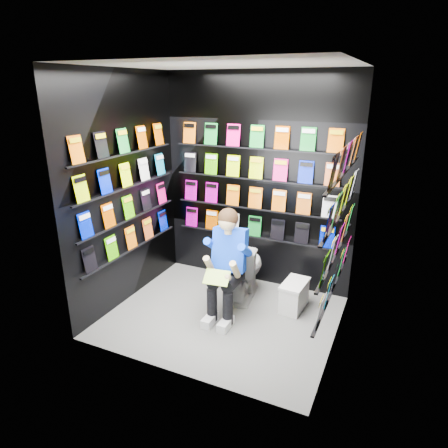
% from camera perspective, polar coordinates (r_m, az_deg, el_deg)
% --- Properties ---
extents(floor, '(2.40, 2.40, 0.00)m').
position_cam_1_polar(floor, '(4.54, -0.25, -13.08)').
color(floor, slate).
rests_on(floor, ground).
extents(ceiling, '(2.40, 2.40, 0.00)m').
position_cam_1_polar(ceiling, '(3.84, -0.31, 21.85)').
color(ceiling, white).
rests_on(ceiling, floor).
extents(wall_back, '(2.40, 0.04, 2.60)m').
position_cam_1_polar(wall_back, '(4.89, 4.69, 5.88)').
color(wall_back, black).
rests_on(wall_back, floor).
extents(wall_front, '(2.40, 0.04, 2.60)m').
position_cam_1_polar(wall_front, '(3.16, -7.93, -1.79)').
color(wall_front, black).
rests_on(wall_front, floor).
extents(wall_left, '(0.04, 2.00, 2.60)m').
position_cam_1_polar(wall_left, '(4.61, -13.97, 4.55)').
color(wall_left, black).
rests_on(wall_left, floor).
extents(wall_right, '(0.04, 2.00, 2.60)m').
position_cam_1_polar(wall_right, '(3.68, 16.94, 0.56)').
color(wall_right, black).
rests_on(wall_right, floor).
extents(comics_back, '(2.10, 0.06, 1.37)m').
position_cam_1_polar(comics_back, '(4.86, 4.57, 5.86)').
color(comics_back, '#DA5921').
rests_on(comics_back, wall_back).
extents(comics_left, '(0.06, 1.70, 1.37)m').
position_cam_1_polar(comics_left, '(4.59, -13.68, 4.58)').
color(comics_left, '#DA5921').
rests_on(comics_left, wall_left).
extents(comics_right, '(0.06, 1.70, 1.37)m').
position_cam_1_polar(comics_right, '(3.68, 16.49, 0.70)').
color(comics_right, '#DA5921').
rests_on(comics_right, wall_right).
extents(toilet, '(0.51, 0.80, 0.73)m').
position_cam_1_polar(toilet, '(4.78, 2.78, -6.30)').
color(toilet, white).
rests_on(toilet, floor).
extents(longbox, '(0.25, 0.42, 0.30)m').
position_cam_1_polar(longbox, '(4.67, 9.97, -10.19)').
color(longbox, white).
rests_on(longbox, floor).
extents(longbox_lid, '(0.27, 0.44, 0.03)m').
position_cam_1_polar(longbox_lid, '(4.60, 10.09, -8.38)').
color(longbox_lid, white).
rests_on(longbox_lid, longbox).
extents(reader, '(0.57, 0.76, 1.30)m').
position_cam_1_polar(reader, '(4.30, 0.96, -3.76)').
color(reader, '#0530C9').
rests_on(reader, toilet).
extents(held_comic, '(0.28, 0.19, 0.11)m').
position_cam_1_polar(held_comic, '(4.08, -1.05, -7.63)').
color(held_comic, green).
rests_on(held_comic, reader).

